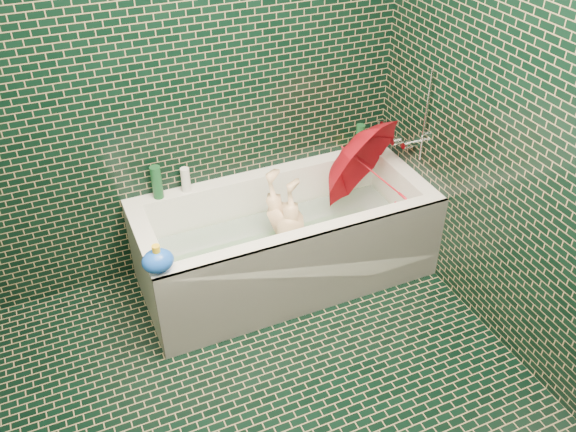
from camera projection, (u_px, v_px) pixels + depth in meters
name	position (u px, v px, depth m)	size (l,w,h in m)	color
floor	(285.00, 431.00, 2.86)	(2.80, 2.80, 0.00)	black
wall_back	(176.00, 72.00, 3.16)	(2.80, 2.80, 0.00)	black
wall_right	(568.00, 142.00, 2.55)	(2.80, 2.80, 0.00)	black
bathtub	(286.00, 248.00, 3.63)	(1.70, 0.75, 0.55)	white
bath_mat	(285.00, 254.00, 3.68)	(1.35, 0.47, 0.01)	green
water	(285.00, 235.00, 3.59)	(1.48, 0.53, 0.00)	silver
faucet	(412.00, 138.00, 3.57)	(0.18, 0.19, 0.55)	silver
child	(289.00, 236.00, 3.57)	(0.30, 0.20, 0.83)	beige
umbrella	(375.00, 174.00, 3.58)	(0.60, 0.60, 0.53)	red
soap_bottle_a	(369.00, 150.00, 3.91)	(0.10, 0.10, 0.25)	white
soap_bottle_b	(379.00, 147.00, 3.93)	(0.08, 0.08, 0.17)	#3B1C6A
soap_bottle_c	(368.00, 151.00, 3.90)	(0.15, 0.15, 0.19)	#144824
bottle_right_tall	(360.00, 140.00, 3.81)	(0.06, 0.06, 0.20)	#144824
bottle_right_pump	(380.00, 134.00, 3.88)	(0.05, 0.05, 0.20)	silver
bottle_left_tall	(157.00, 182.00, 3.41)	(0.06, 0.06, 0.20)	#144824
bottle_left_short	(186.00, 180.00, 3.48)	(0.05, 0.05, 0.15)	white
rubber_duck	(353.00, 148.00, 3.85)	(0.11, 0.09, 0.08)	yellow
bath_toy	(158.00, 261.00, 2.91)	(0.17, 0.15, 0.15)	blue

